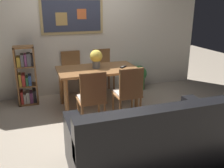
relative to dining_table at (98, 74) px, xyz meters
name	(u,v)px	position (x,y,z in m)	size (l,w,h in m)	color
ground_plane	(105,119)	(-0.05, -0.58, -0.63)	(12.00, 12.00, 0.00)	tan
wall_back_with_painting	(83,30)	(-0.05, 0.92, 0.68)	(5.20, 0.14, 2.60)	silver
dining_table	(98,74)	(0.00, 0.00, 0.00)	(1.41, 0.82, 0.73)	brown
dining_chair_far_left	(72,70)	(-0.34, 0.74, -0.09)	(0.40, 0.41, 0.91)	brown
dining_chair_near_right	(129,90)	(0.29, -0.75, -0.09)	(0.40, 0.41, 0.91)	brown
dining_chair_far_right	(103,67)	(0.32, 0.79, -0.09)	(0.40, 0.41, 0.91)	brown
dining_chair_near_left	(92,95)	(-0.31, -0.79, -0.09)	(0.40, 0.41, 0.91)	brown
leather_couch	(148,141)	(0.07, -1.88, -0.31)	(1.80, 0.84, 0.84)	black
bookshelf	(26,77)	(-1.23, 0.55, -0.11)	(0.36, 0.28, 1.10)	brown
potted_ivy	(139,76)	(1.14, 0.70, -0.35)	(0.34, 0.34, 0.52)	brown
flower_vase	(96,58)	(-0.01, 0.03, 0.29)	(0.24, 0.23, 0.33)	slate
tv_remote	(123,67)	(0.45, -0.08, 0.11)	(0.15, 0.13, 0.02)	black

